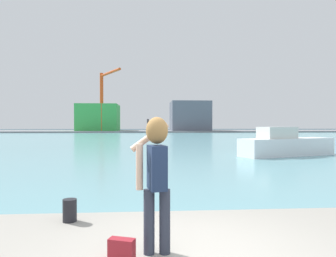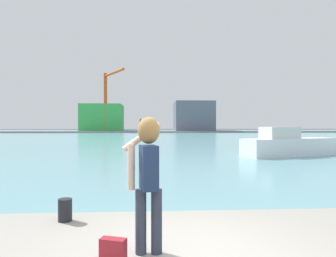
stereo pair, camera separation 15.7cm
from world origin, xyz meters
name	(u,v)px [view 1 (the left image)]	position (x,y,z in m)	size (l,w,h in m)	color
ground_plane	(149,138)	(0.00, 50.00, 0.00)	(220.00, 220.00, 0.00)	#334751
harbor_water	(149,137)	(0.00, 52.00, 0.01)	(140.00, 100.00, 0.02)	#6BA8B2
far_shore_dock	(148,131)	(0.00, 92.00, 0.23)	(140.00, 20.00, 0.45)	gray
person_photographer	(156,170)	(-0.44, 0.09, 1.70)	(0.53, 0.55, 1.74)	#2D3342
handbag	(122,248)	(-0.86, -0.01, 0.76)	(0.32, 0.14, 0.24)	maroon
harbor_bollard	(70,210)	(-1.85, 1.49, 0.83)	(0.23, 0.23, 0.38)	black
boat_moored	(285,145)	(9.60, 17.91, 0.81)	(7.69, 4.31, 2.10)	white
warehouse_left	(99,118)	(-15.16, 92.82, 4.47)	(12.19, 12.44, 8.04)	green
warehouse_right	(190,116)	(13.10, 91.24, 4.93)	(11.81, 11.22, 8.96)	slate
port_crane	(104,94)	(-12.57, 85.46, 11.01)	(7.05, 12.37, 16.87)	#D84C19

